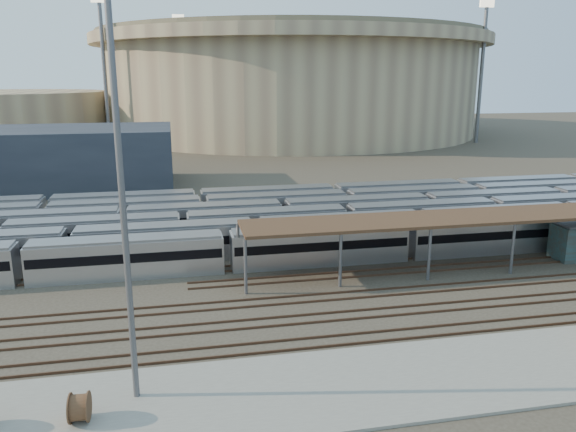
% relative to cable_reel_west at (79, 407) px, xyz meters
% --- Properties ---
extents(ground, '(420.00, 420.00, 0.00)m').
position_rel_cable_reel_west_xyz_m(ground, '(19.35, 15.71, -1.05)').
color(ground, '#383026').
rests_on(ground, ground).
extents(apron, '(50.00, 9.00, 0.20)m').
position_rel_cable_reel_west_xyz_m(apron, '(14.35, 0.71, -0.95)').
color(apron, gray).
rests_on(apron, ground).
extents(subway_trains, '(127.27, 23.90, 3.60)m').
position_rel_cable_reel_west_xyz_m(subway_trains, '(23.66, 34.21, 0.75)').
color(subway_trains, silver).
rests_on(subway_trains, ground).
extents(inspection_shed, '(60.30, 6.00, 5.30)m').
position_rel_cable_reel_west_xyz_m(inspection_shed, '(41.35, 19.71, 3.93)').
color(inspection_shed, '#59595E').
rests_on(inspection_shed, ground).
extents(empty_tracks, '(170.00, 9.62, 0.18)m').
position_rel_cable_reel_west_xyz_m(empty_tracks, '(19.35, 10.71, -0.96)').
color(empty_tracks, '#4C3323').
rests_on(empty_tracks, ground).
extents(stadium, '(124.00, 124.00, 32.50)m').
position_rel_cable_reel_west_xyz_m(stadium, '(44.35, 155.71, 15.42)').
color(stadium, '#9C8D6A').
rests_on(stadium, ground).
extents(secondary_arena, '(56.00, 56.00, 14.00)m').
position_rel_cable_reel_west_xyz_m(secondary_arena, '(-40.65, 145.71, 5.95)').
color(secondary_arena, '#9C8D6A').
rests_on(secondary_arena, ground).
extents(service_building, '(42.00, 20.00, 10.00)m').
position_rel_cable_reel_west_xyz_m(service_building, '(-15.65, 70.71, 3.95)').
color(service_building, '#1E232D').
rests_on(service_building, ground).
extents(floodlight_0, '(4.00, 1.00, 38.40)m').
position_rel_cable_reel_west_xyz_m(floodlight_0, '(-10.65, 125.71, 19.60)').
color(floodlight_0, '#59595E').
rests_on(floodlight_0, ground).
extents(floodlight_2, '(4.00, 1.00, 38.40)m').
position_rel_cable_reel_west_xyz_m(floodlight_2, '(89.35, 115.71, 19.60)').
color(floodlight_2, '#59595E').
rests_on(floodlight_2, ground).
extents(floodlight_3, '(4.00, 1.00, 38.40)m').
position_rel_cable_reel_west_xyz_m(floodlight_3, '(9.35, 175.71, 19.60)').
color(floodlight_3, '#59595E').
rests_on(floodlight_3, ground).
extents(cable_reel_west, '(1.01, 1.74, 1.70)m').
position_rel_cable_reel_west_xyz_m(cable_reel_west, '(0.00, 0.00, 0.00)').
color(cable_reel_west, brown).
rests_on(cable_reel_west, apron).
extents(yard_light_pole, '(0.80, 0.36, 22.96)m').
position_rel_cable_reel_west_xyz_m(yard_light_pole, '(2.88, 1.99, 10.71)').
color(yard_light_pole, '#59595E').
rests_on(yard_light_pole, apron).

